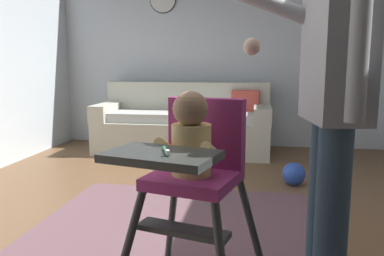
{
  "coord_description": "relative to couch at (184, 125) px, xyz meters",
  "views": [
    {
      "loc": [
        0.49,
        -2.3,
        1.09
      ],
      "look_at": [
        0.22,
        -0.65,
        0.82
      ],
      "focal_mm": 36.87,
      "sensor_mm": 36.0,
      "label": 1
    }
  ],
  "objects": [
    {
      "name": "adult_standing",
      "position": [
        1.2,
        -3.09,
        0.61
      ],
      "size": [
        0.55,
        0.5,
        1.65
      ],
      "rotation": [
        0.0,
        0.0,
        -3.02
      ],
      "color": "#2F4557",
      "rests_on": "ground"
    },
    {
      "name": "toy_ball",
      "position": [
        1.24,
        -1.25,
        -0.23
      ],
      "size": [
        0.21,
        0.21,
        0.21
      ],
      "primitive_type": "sphere",
      "color": "#284CB7",
      "rests_on": "ground"
    },
    {
      "name": "wall_far",
      "position": [
        0.39,
        0.52,
        0.98
      ],
      "size": [
        5.13,
        0.06,
        2.63
      ],
      "primitive_type": "cube",
      "color": "silver",
      "rests_on": "ground"
    },
    {
      "name": "area_rug",
      "position": [
        0.37,
        -2.71,
        -0.33
      ],
      "size": [
        1.89,
        2.41,
        0.01
      ],
      "primitive_type": "cube",
      "color": "brown",
      "rests_on": "ground"
    },
    {
      "name": "couch",
      "position": [
        0.0,
        0.0,
        0.0
      ],
      "size": [
        2.13,
        0.86,
        0.86
      ],
      "rotation": [
        0.0,
        0.0,
        -1.57
      ],
      "color": "beige",
      "rests_on": "ground"
    },
    {
      "name": "ground",
      "position": [
        0.39,
        -2.51,
        -0.38
      ],
      "size": [
        5.93,
        7.6,
        0.1
      ],
      "primitive_type": "cube",
      "color": "brown"
    },
    {
      "name": "high_chair",
      "position": [
        0.62,
        -3.17,
        0.35
      ],
      "size": [
        0.73,
        0.82,
        0.98
      ],
      "rotation": [
        0.0,
        0.0,
        -1.82
      ],
      "color": "#323533",
      "rests_on": "ground"
    }
  ]
}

